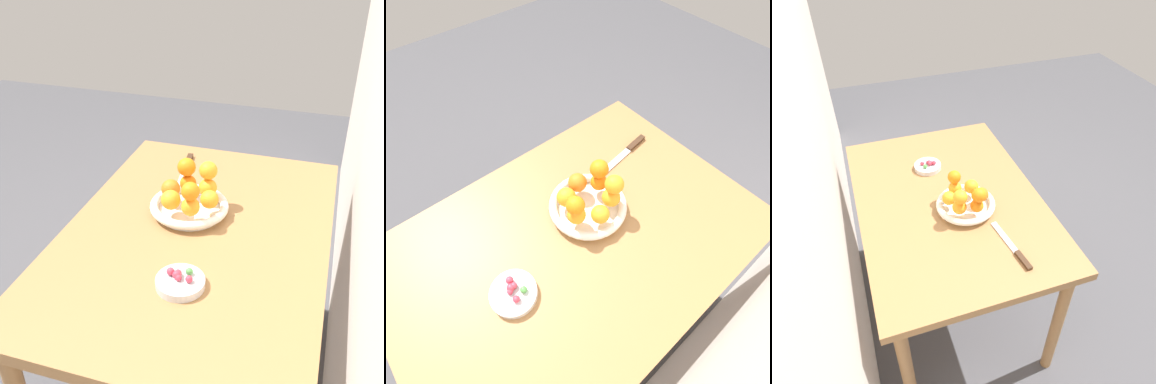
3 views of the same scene
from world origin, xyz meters
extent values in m
cube|color=#9E7042|center=(0.00, 0.00, 0.72)|extent=(1.10, 0.76, 0.04)
cylinder|color=#9E7042|center=(-0.49, -0.32, 0.35)|extent=(0.05, 0.05, 0.70)
cylinder|color=#9E7042|center=(-0.49, 0.32, 0.35)|extent=(0.05, 0.05, 0.70)
cylinder|color=white|center=(-0.09, -0.05, 0.75)|extent=(0.20, 0.20, 0.01)
torus|color=white|center=(-0.09, -0.05, 0.77)|extent=(0.24, 0.24, 0.03)
cylinder|color=silver|center=(0.24, 0.03, 0.75)|extent=(0.13, 0.13, 0.02)
sphere|color=orange|center=(-0.15, -0.07, 0.81)|extent=(0.05, 0.05, 0.05)
sphere|color=orange|center=(-0.10, -0.11, 0.81)|extent=(0.06, 0.06, 0.06)
sphere|color=orange|center=(-0.04, -0.09, 0.81)|extent=(0.06, 0.06, 0.06)
sphere|color=orange|center=(-0.02, -0.02, 0.81)|extent=(0.06, 0.06, 0.06)
sphere|color=orange|center=(-0.08, 0.02, 0.81)|extent=(0.06, 0.06, 0.06)
sphere|color=orange|center=(-0.14, -0.01, 0.81)|extent=(0.06, 0.06, 0.06)
sphere|color=orange|center=(-0.02, -0.02, 0.86)|extent=(0.05, 0.05, 0.05)
sphere|color=orange|center=(-0.16, -0.08, 0.86)|extent=(0.06, 0.06, 0.06)
sphere|color=orange|center=(-0.15, -0.01, 0.87)|extent=(0.06, 0.06, 0.06)
sphere|color=#C6384C|center=(0.23, 0.02, 0.77)|extent=(0.02, 0.02, 0.02)
sphere|color=#C6384C|center=(0.23, 0.00, 0.77)|extent=(0.02, 0.02, 0.02)
sphere|color=#4C9947|center=(0.21, 0.04, 0.77)|extent=(0.02, 0.02, 0.02)
sphere|color=#C6384C|center=(0.23, 0.02, 0.77)|extent=(0.02, 0.02, 0.02)
sphere|color=#C6384C|center=(0.24, 0.05, 0.77)|extent=(0.02, 0.02, 0.02)
sphere|color=#C6384C|center=(0.24, 0.03, 0.77)|extent=(0.02, 0.02, 0.02)
cube|color=#3F2819|center=(-0.42, -0.15, 0.75)|extent=(0.09, 0.03, 0.01)
cube|color=silver|center=(-0.29, -0.14, 0.74)|extent=(0.17, 0.04, 0.01)
camera|label=1|loc=(1.10, 0.32, 1.56)|focal=45.00mm
camera|label=2|loc=(0.26, 0.32, 1.55)|focal=28.00mm
camera|label=3|loc=(-1.17, 0.32, 1.79)|focal=35.00mm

